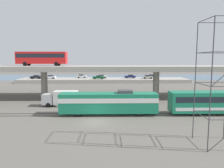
{
  "coord_description": "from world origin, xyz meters",
  "views": [
    {
      "loc": [
        1.91,
        -29.88,
        9.28
      ],
      "look_at": [
        2.76,
        16.96,
        3.65
      ],
      "focal_mm": 33.1,
      "sensor_mm": 36.0,
      "label": 1
    }
  ],
  "objects_px": {
    "train_locomotive": "(104,102)",
    "service_truck_west": "(61,98)",
    "parked_car_7": "(50,77)",
    "parked_car_1": "(36,77)",
    "transit_bus_on_overpass": "(42,57)",
    "parked_car_0": "(102,76)",
    "scaffolding_tower": "(220,80)",
    "parked_car_3": "(151,76)",
    "parked_car_6": "(99,77)",
    "parked_car_4": "(82,76)",
    "parked_car_2": "(130,76)",
    "parked_car_5": "(148,77)"
  },
  "relations": [
    {
      "from": "train_locomotive",
      "to": "service_truck_west",
      "type": "bearing_deg",
      "value": -37.75
    },
    {
      "from": "parked_car_7",
      "to": "parked_car_1",
      "type": "bearing_deg",
      "value": -4.95
    },
    {
      "from": "transit_bus_on_overpass",
      "to": "service_truck_west",
      "type": "distance_m",
      "value": 14.92
    },
    {
      "from": "parked_car_0",
      "to": "parked_car_7",
      "type": "distance_m",
      "value": 21.03
    },
    {
      "from": "scaffolding_tower",
      "to": "parked_car_3",
      "type": "bearing_deg",
      "value": 84.39
    },
    {
      "from": "transit_bus_on_overpass",
      "to": "parked_car_7",
      "type": "height_order",
      "value": "transit_bus_on_overpass"
    },
    {
      "from": "parked_car_3",
      "to": "parked_car_6",
      "type": "relative_size",
      "value": 0.93
    },
    {
      "from": "train_locomotive",
      "to": "service_truck_west",
      "type": "xyz_separation_m",
      "value": [
        -8.55,
        6.62,
        -0.55
      ]
    },
    {
      "from": "transit_bus_on_overpass",
      "to": "service_truck_west",
      "type": "xyz_separation_m",
      "value": [
        6.87,
        -10.49,
        -8.1
      ]
    },
    {
      "from": "parked_car_4",
      "to": "service_truck_west",
      "type": "bearing_deg",
      "value": -87.62
    },
    {
      "from": "parked_car_2",
      "to": "parked_car_6",
      "type": "height_order",
      "value": "same"
    },
    {
      "from": "transit_bus_on_overpass",
      "to": "scaffolding_tower",
      "type": "distance_m",
      "value": 40.85
    },
    {
      "from": "transit_bus_on_overpass",
      "to": "parked_car_1",
      "type": "height_order",
      "value": "transit_bus_on_overpass"
    },
    {
      "from": "parked_car_0",
      "to": "parked_car_6",
      "type": "height_order",
      "value": "same"
    },
    {
      "from": "transit_bus_on_overpass",
      "to": "parked_car_4",
      "type": "xyz_separation_m",
      "value": [
        4.91,
        36.69,
        -7.57
      ]
    },
    {
      "from": "scaffolding_tower",
      "to": "parked_car_4",
      "type": "height_order",
      "value": "scaffolding_tower"
    },
    {
      "from": "transit_bus_on_overpass",
      "to": "service_truck_west",
      "type": "height_order",
      "value": "transit_bus_on_overpass"
    },
    {
      "from": "scaffolding_tower",
      "to": "parked_car_6",
      "type": "height_order",
      "value": "scaffolding_tower"
    },
    {
      "from": "scaffolding_tower",
      "to": "parked_car_1",
      "type": "height_order",
      "value": "scaffolding_tower"
    },
    {
      "from": "train_locomotive",
      "to": "parked_car_6",
      "type": "height_order",
      "value": "train_locomotive"
    },
    {
      "from": "parked_car_1",
      "to": "parked_car_4",
      "type": "xyz_separation_m",
      "value": [
        18.16,
        3.37,
        -0.0
      ]
    },
    {
      "from": "scaffolding_tower",
      "to": "parked_car_3",
      "type": "xyz_separation_m",
      "value": [
        6.46,
        65.79,
        -4.94
      ]
    },
    {
      "from": "parked_car_1",
      "to": "parked_car_4",
      "type": "relative_size",
      "value": 1.09
    },
    {
      "from": "transit_bus_on_overpass",
      "to": "scaffolding_tower",
      "type": "height_order",
      "value": "scaffolding_tower"
    },
    {
      "from": "parked_car_0",
      "to": "parked_car_4",
      "type": "relative_size",
      "value": 1.05
    },
    {
      "from": "parked_car_5",
      "to": "parked_car_6",
      "type": "xyz_separation_m",
      "value": [
        -19.99,
        -1.37,
        0.0
      ]
    },
    {
      "from": "scaffolding_tower",
      "to": "parked_car_3",
      "type": "relative_size",
      "value": 3.06
    },
    {
      "from": "scaffolding_tower",
      "to": "parked_car_5",
      "type": "bearing_deg",
      "value": 86.04
    },
    {
      "from": "train_locomotive",
      "to": "parked_car_0",
      "type": "relative_size",
      "value": 4.01
    },
    {
      "from": "parked_car_1",
      "to": "parked_car_3",
      "type": "distance_m",
      "value": 47.79
    },
    {
      "from": "train_locomotive",
      "to": "parked_car_3",
      "type": "xyz_separation_m",
      "value": [
        19.03,
        53.26,
        -0.02
      ]
    },
    {
      "from": "transit_bus_on_overpass",
      "to": "parked_car_2",
      "type": "distance_m",
      "value": 44.07
    },
    {
      "from": "transit_bus_on_overpass",
      "to": "parked_car_6",
      "type": "bearing_deg",
      "value": -111.4
    },
    {
      "from": "parked_car_7",
      "to": "train_locomotive",
      "type": "bearing_deg",
      "value": 114.52
    },
    {
      "from": "parked_car_1",
      "to": "parked_car_6",
      "type": "height_order",
      "value": "same"
    },
    {
      "from": "parked_car_7",
      "to": "parked_car_3",
      "type": "bearing_deg",
      "value": -175.43
    },
    {
      "from": "parked_car_1",
      "to": "parked_car_0",
      "type": "bearing_deg",
      "value": -175.42
    },
    {
      "from": "parked_car_4",
      "to": "parked_car_0",
      "type": "bearing_deg",
      "value": -8.11
    },
    {
      "from": "train_locomotive",
      "to": "parked_car_3",
      "type": "relative_size",
      "value": 3.95
    },
    {
      "from": "train_locomotive",
      "to": "parked_car_6",
      "type": "xyz_separation_m",
      "value": [
        -3.09,
        48.56,
        -0.02
      ]
    },
    {
      "from": "scaffolding_tower",
      "to": "parked_car_7",
      "type": "distance_m",
      "value": 71.93
    },
    {
      "from": "parked_car_2",
      "to": "parked_car_5",
      "type": "height_order",
      "value": "same"
    },
    {
      "from": "parked_car_6",
      "to": "parked_car_2",
      "type": "bearing_deg",
      "value": -163.92
    },
    {
      "from": "parked_car_2",
      "to": "parked_car_5",
      "type": "distance_m",
      "value": 7.33
    },
    {
      "from": "train_locomotive",
      "to": "parked_car_2",
      "type": "bearing_deg",
      "value": -100.78
    },
    {
      "from": "service_truck_west",
      "to": "parked_car_2",
      "type": "height_order",
      "value": "service_truck_west"
    },
    {
      "from": "service_truck_west",
      "to": "parked_car_1",
      "type": "distance_m",
      "value": 48.21
    },
    {
      "from": "scaffolding_tower",
      "to": "parked_car_7",
      "type": "xyz_separation_m",
      "value": [
        -35.34,
        62.45,
        -4.94
      ]
    },
    {
      "from": "train_locomotive",
      "to": "transit_bus_on_overpass",
      "type": "height_order",
      "value": "transit_bus_on_overpass"
    },
    {
      "from": "train_locomotive",
      "to": "parked_car_5",
      "type": "height_order",
      "value": "train_locomotive"
    }
  ]
}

